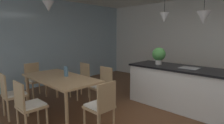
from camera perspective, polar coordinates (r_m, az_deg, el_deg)
name	(u,v)px	position (r m, az deg, el deg)	size (l,w,h in m)	color
wall_back_kitchen	(221,43)	(6.06, 31.10, 5.04)	(10.00, 0.12, 2.70)	white
window_wall_left_glazing	(46,43)	(6.06, -20.01, 5.75)	(0.06, 8.40, 2.70)	#9EB7C6
dining_table	(60,80)	(3.92, -16.02, -5.56)	(1.78, 0.88, 0.73)	tan
chair_near_right	(28,105)	(3.30, -24.80, -12.07)	(0.41, 0.41, 0.87)	tan
chair_far_right	(102,85)	(4.11, -3.17, -7.23)	(0.40, 0.40, 0.87)	tan
chair_far_left	(81,79)	(4.72, -9.79, -5.29)	(0.42, 0.42, 0.87)	tan
chair_near_left	(12,93)	(4.03, -28.97, -8.65)	(0.42, 0.42, 0.87)	tan
chair_kitchen_end	(101,105)	(3.00, -3.44, -13.39)	(0.40, 0.40, 0.87)	tan
chair_window_end	(35,79)	(5.07, -23.09, -4.88)	(0.43, 0.43, 0.87)	tan
kitchen_island	(178,86)	(4.30, 20.16, -7.23)	(2.15, 0.86, 0.91)	silver
pendant_over_table	(48,6)	(3.94, -19.36, 16.23)	(0.23, 0.23, 0.65)	black
pendant_over_island_main	(164,17)	(4.35, 16.07, 13.31)	(0.20, 0.20, 0.83)	black
pendant_over_island_aux	(203,18)	(4.02, 26.81, 12.27)	(0.25, 0.25, 0.91)	black
potted_plant_on_island	(159,55)	(4.41, 14.51, 2.21)	(0.31, 0.31, 0.40)	beige
vase_on_dining_table	(66,71)	(3.92, -14.24, -2.88)	(0.09, 0.09, 0.21)	slate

